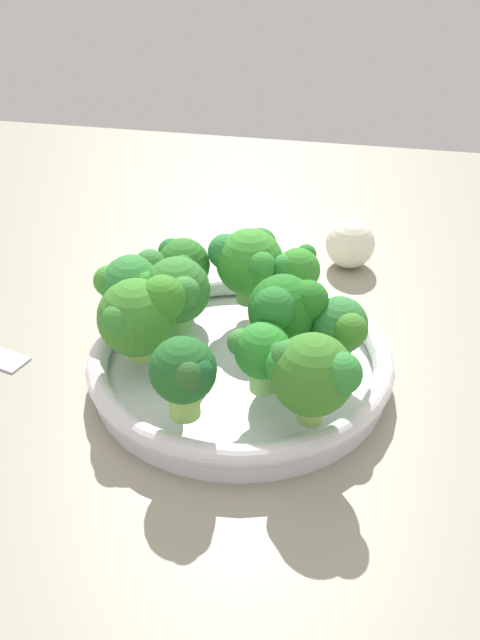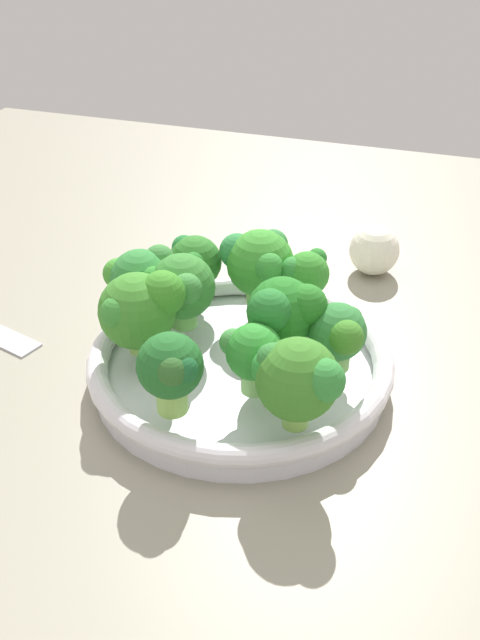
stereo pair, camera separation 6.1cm
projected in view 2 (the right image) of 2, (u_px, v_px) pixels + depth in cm
name	position (u px, v px, depth cm)	size (l,w,h in cm)	color
ground_plane	(208.00, 383.00, 65.66)	(130.00, 130.00, 2.50)	gray
bowl	(240.00, 364.00, 63.17)	(26.73, 26.73, 3.32)	white
broccoli_floret_0	(284.00, 312.00, 58.69)	(7.14, 6.69, 7.56)	#91BE64
broccoli_floret_1	(140.00, 308.00, 59.89)	(7.03, 7.32, 7.64)	#95C659
broccoli_floret_2	(296.00, 378.00, 51.64)	(6.21, 7.11, 7.34)	#7DB24D
broccoli_floret_3	(253.00, 354.00, 55.48)	(4.53, 5.13, 6.01)	#94D574
broccoli_floret_4	(182.00, 288.00, 63.08)	(6.43, 5.90, 6.99)	#78C25D
broccoli_floret_5	(171.00, 369.00, 53.10)	(5.11, 5.08, 6.74)	#94C95A
broccoli_floret_6	(259.00, 262.00, 66.78)	(6.44, 7.23, 7.31)	#7AB34F
broccoli_floret_7	(193.00, 261.00, 68.59)	(5.38, 5.35, 5.97)	#79C255
broccoli_floret_8	(141.00, 278.00, 64.83)	(6.01, 6.30, 6.61)	#88CD67
broccoli_floret_9	(338.00, 336.00, 57.89)	(5.57, 4.83, 5.92)	#77B457
broccoli_floret_10	(305.00, 277.00, 65.46)	(4.32, 4.47, 6.13)	#7EB851
garlic_bulb	(374.00, 250.00, 79.26)	(5.53, 5.53, 5.53)	white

